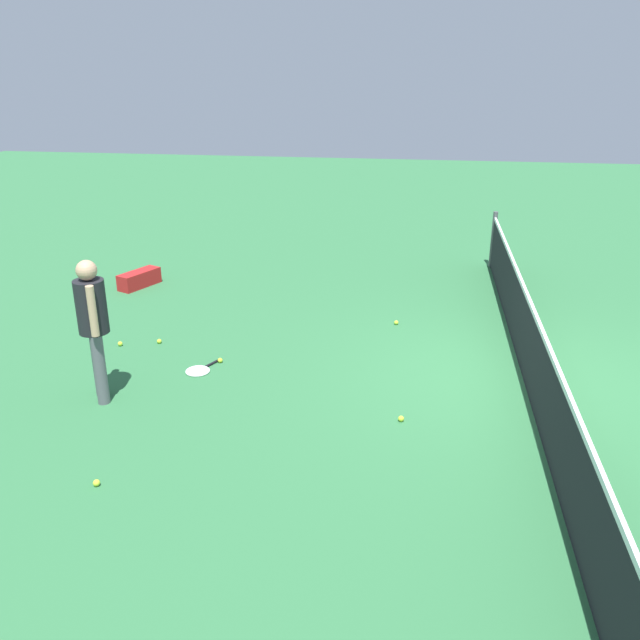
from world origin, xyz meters
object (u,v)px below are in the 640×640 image
(player_near_side, at_px, (93,319))
(equipment_bag, at_px, (141,278))
(tennis_ball_midcourt, at_px, (120,344))
(tennis_ball_stray_left, at_px, (401,419))
(tennis_ball_baseline, at_px, (220,360))
(tennis_ball_stray_right, at_px, (396,323))
(tennis_ball_near_player, at_px, (97,483))
(tennis_racket_near_player, at_px, (199,370))
(tennis_ball_by_net, at_px, (159,341))

(player_near_side, height_order, equipment_bag, player_near_side)
(tennis_ball_midcourt, relative_size, tennis_ball_stray_left, 1.00)
(player_near_side, relative_size, tennis_ball_baseline, 25.76)
(tennis_ball_midcourt, relative_size, tennis_ball_baseline, 1.00)
(tennis_ball_stray_right, bearing_deg, tennis_ball_near_player, -29.67)
(tennis_racket_near_player, relative_size, equipment_bag, 0.71)
(player_near_side, xyz_separation_m, tennis_ball_midcourt, (-1.50, -0.47, -0.98))
(tennis_ball_midcourt, height_order, equipment_bag, equipment_bag)
(tennis_racket_near_player, distance_m, tennis_ball_midcourt, 1.49)
(tennis_ball_baseline, bearing_deg, tennis_ball_stray_left, 64.19)
(tennis_ball_stray_right, bearing_deg, tennis_ball_stray_left, 3.74)
(tennis_ball_midcourt, bearing_deg, tennis_ball_baseline, 78.37)
(equipment_bag, bearing_deg, player_near_side, 17.10)
(player_near_side, bearing_deg, tennis_ball_baseline, 137.67)
(equipment_bag, bearing_deg, tennis_ball_stray_right, 75.66)
(player_near_side, bearing_deg, tennis_ball_stray_right, 131.21)
(tennis_ball_near_player, xyz_separation_m, equipment_bag, (-5.72, -1.98, 0.11))
(tennis_ball_near_player, relative_size, equipment_bag, 0.08)
(tennis_ball_stray_right, bearing_deg, tennis_racket_near_player, -50.34)
(tennis_ball_stray_left, distance_m, tennis_ball_stray_right, 2.91)
(tennis_ball_near_player, relative_size, tennis_ball_baseline, 1.00)
(player_near_side, relative_size, tennis_ball_stray_left, 25.76)
(tennis_ball_by_net, bearing_deg, tennis_ball_midcourt, -71.56)
(player_near_side, distance_m, tennis_ball_stray_right, 4.52)
(tennis_ball_midcourt, bearing_deg, tennis_racket_near_player, 65.76)
(player_near_side, height_order, tennis_ball_stray_left, player_near_side)
(tennis_ball_by_net, bearing_deg, tennis_ball_near_player, 11.83)
(tennis_ball_by_net, relative_size, tennis_ball_stray_left, 1.00)
(tennis_ball_by_net, xyz_separation_m, equipment_bag, (-2.41, -1.29, 0.11))
(tennis_ball_near_player, height_order, tennis_ball_midcourt, same)
(tennis_racket_near_player, xyz_separation_m, tennis_ball_by_net, (-0.78, -0.85, 0.02))
(tennis_ball_by_net, distance_m, tennis_ball_stray_left, 3.85)
(tennis_racket_near_player, distance_m, tennis_ball_by_net, 1.15)
(player_near_side, relative_size, tennis_ball_near_player, 25.76)
(tennis_ball_midcourt, distance_m, tennis_ball_stray_left, 4.25)
(tennis_ball_stray_left, bearing_deg, player_near_side, -89.94)
(tennis_racket_near_player, xyz_separation_m, tennis_ball_stray_left, (0.88, 2.62, 0.02))
(player_near_side, xyz_separation_m, tennis_ball_near_player, (1.64, 0.73, -0.98))
(tennis_racket_near_player, distance_m, tennis_ball_near_player, 2.53)
(tennis_racket_near_player, relative_size, tennis_ball_baseline, 9.08)
(tennis_ball_midcourt, height_order, tennis_ball_stray_right, same)
(player_near_side, distance_m, tennis_ball_stray_left, 3.64)
(tennis_racket_near_player, height_order, equipment_bag, equipment_bag)
(tennis_racket_near_player, distance_m, tennis_ball_baseline, 0.35)
(tennis_ball_midcourt, xyz_separation_m, equipment_bag, (-2.58, -0.78, 0.11))
(tennis_racket_near_player, distance_m, tennis_ball_stray_left, 2.77)
(tennis_ball_near_player, xyz_separation_m, tennis_ball_midcourt, (-3.14, -1.20, 0.00))
(tennis_ball_by_net, distance_m, tennis_ball_stray_right, 3.51)
(tennis_racket_near_player, xyz_separation_m, tennis_ball_stray_right, (-2.02, 2.43, 0.02))
(tennis_racket_near_player, bearing_deg, tennis_ball_stray_right, 129.66)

